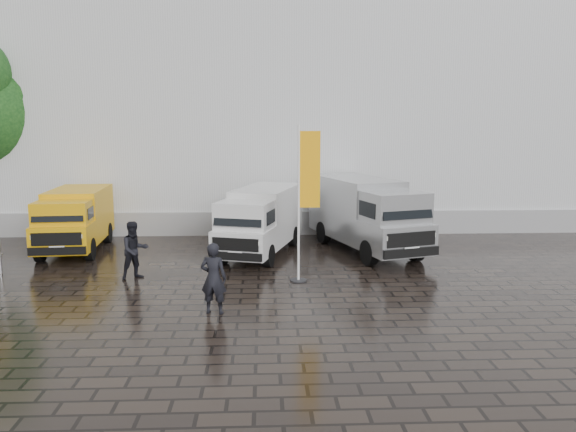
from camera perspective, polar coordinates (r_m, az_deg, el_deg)
The scene contains 10 objects.
ground at distance 16.34m, azimuth -1.39°, elevation -7.35°, with size 120.00×120.00×0.00m, color black.
exhibition_hall at distance 31.77m, azimuth 1.68°, elevation 11.68°, with size 44.00×16.00×12.00m, color silver.
hall_plinth at distance 24.08m, azimuth 3.00°, elevation -0.71°, with size 44.00×0.15×1.00m, color gray.
van_yellow at distance 22.23m, azimuth -20.80°, elevation -0.50°, with size 1.89×4.91×2.26m, color #DC9C0B, non-canonical shape.
van_white at distance 20.35m, azimuth -2.80°, elevation -0.62°, with size 1.82×5.45×2.36m, color silver, non-canonical shape.
van_silver at distance 20.97m, azimuth 7.95°, elevation 0.03°, with size 2.06×6.17×2.67m, color #ADB0B2, non-canonical shape.
flagpole at distance 16.57m, azimuth 1.72°, elevation 2.05°, with size 0.88×0.50×4.68m.
wheelie_bin at distance 23.92m, azimuth 8.26°, elevation -0.87°, with size 0.60×0.60×0.99m, color black.
person_front at distance 14.14m, azimuth -7.58°, elevation -6.28°, with size 0.66×0.43×1.81m, color black.
person_tent at distance 17.78m, azimuth -15.32°, elevation -3.37°, with size 0.86×0.67×1.77m, color black.
Camera 1 is at (-0.28, -15.66, 4.69)m, focal length 35.00 mm.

